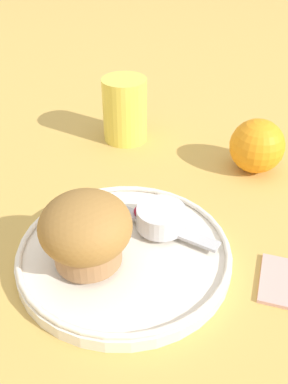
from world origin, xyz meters
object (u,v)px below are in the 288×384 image
at_px(butter_knife, 148,221).
at_px(orange_fruit, 257,146).
at_px(juice_glass, 125,110).
at_px(muffin, 86,231).

bearing_deg(butter_knife, orange_fruit, 74.73).
xyz_separation_m(butter_knife, juice_glass, (-0.10, 0.21, 0.03)).
xyz_separation_m(muffin, juice_glass, (-0.06, 0.28, -0.01)).
relative_size(butter_knife, orange_fruit, 2.21).
bearing_deg(orange_fruit, butter_knife, -119.31).
relative_size(muffin, butter_knife, 0.55).
bearing_deg(muffin, juice_glass, 102.24).
distance_m(muffin, orange_fruit, 0.29).
height_order(muffin, butter_knife, muffin).
height_order(butter_knife, orange_fruit, orange_fruit).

